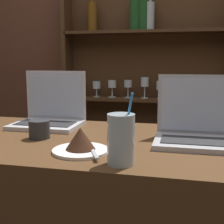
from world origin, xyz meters
name	(u,v)px	position (x,y,z in m)	size (l,w,h in m)	color
back_wall	(147,55)	(0.00, 1.57, 1.35)	(7.00, 0.06, 2.70)	brown
back_shelf	(144,104)	(-0.01, 1.49, 1.00)	(1.17, 0.18, 1.88)	#472D19
laptop_near	(50,113)	(-0.32, 0.53, 1.08)	(0.29, 0.22, 0.24)	silver
laptop_far	(201,128)	(0.34, 0.37, 1.08)	(0.32, 0.22, 0.24)	#ADADB2
cake_plate	(81,143)	(-0.04, 0.16, 1.05)	(0.18, 0.18, 0.08)	white
water_glass	(121,139)	(0.10, 0.08, 1.09)	(0.08, 0.08, 0.21)	silver
coffee_cup	(39,129)	(-0.26, 0.30, 1.05)	(0.08, 0.08, 0.07)	#2D2D33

